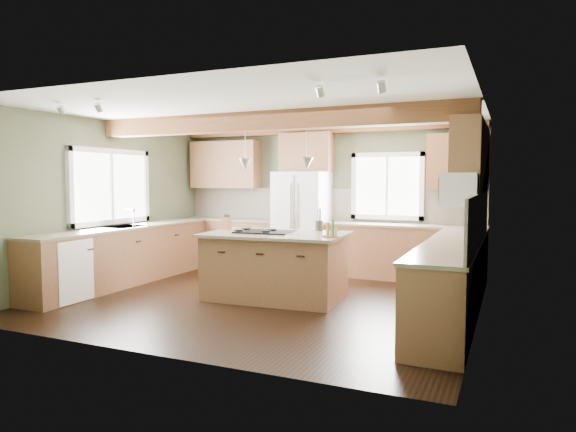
% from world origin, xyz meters
% --- Properties ---
extents(floor, '(5.60, 5.60, 0.00)m').
position_xyz_m(floor, '(0.00, 0.00, 0.00)').
color(floor, black).
rests_on(floor, ground).
extents(ceiling, '(5.60, 5.60, 0.00)m').
position_xyz_m(ceiling, '(0.00, 0.00, 2.60)').
color(ceiling, silver).
rests_on(ceiling, wall_back).
extents(wall_back, '(5.60, 0.00, 5.60)m').
position_xyz_m(wall_back, '(0.00, 2.50, 1.30)').
color(wall_back, '#474D36').
rests_on(wall_back, ground).
extents(wall_left, '(0.00, 5.00, 5.00)m').
position_xyz_m(wall_left, '(-2.80, 0.00, 1.30)').
color(wall_left, '#474D36').
rests_on(wall_left, ground).
extents(wall_right, '(0.00, 5.00, 5.00)m').
position_xyz_m(wall_right, '(2.80, 0.00, 1.30)').
color(wall_right, '#474D36').
rests_on(wall_right, ground).
extents(ceiling_beam, '(5.55, 0.26, 0.26)m').
position_xyz_m(ceiling_beam, '(0.00, 0.10, 2.47)').
color(ceiling_beam, '#542918').
rests_on(ceiling_beam, ceiling).
extents(soffit_trim, '(5.55, 0.20, 0.10)m').
position_xyz_m(soffit_trim, '(0.00, 2.40, 2.54)').
color(soffit_trim, '#542918').
rests_on(soffit_trim, ceiling).
extents(backsplash_back, '(5.58, 0.03, 0.58)m').
position_xyz_m(backsplash_back, '(0.00, 2.48, 1.21)').
color(backsplash_back, brown).
rests_on(backsplash_back, wall_back).
extents(backsplash_right, '(0.03, 3.70, 0.58)m').
position_xyz_m(backsplash_right, '(2.78, 0.05, 1.21)').
color(backsplash_right, brown).
rests_on(backsplash_right, wall_right).
extents(base_cab_back_left, '(2.02, 0.60, 0.88)m').
position_xyz_m(base_cab_back_left, '(-1.79, 2.20, 0.44)').
color(base_cab_back_left, brown).
rests_on(base_cab_back_left, floor).
extents(counter_back_left, '(2.06, 0.64, 0.04)m').
position_xyz_m(counter_back_left, '(-1.79, 2.20, 0.90)').
color(counter_back_left, brown).
rests_on(counter_back_left, base_cab_back_left).
extents(base_cab_back_right, '(2.62, 0.60, 0.88)m').
position_xyz_m(base_cab_back_right, '(1.49, 2.20, 0.44)').
color(base_cab_back_right, brown).
rests_on(base_cab_back_right, floor).
extents(counter_back_right, '(2.66, 0.64, 0.04)m').
position_xyz_m(counter_back_right, '(1.49, 2.20, 0.90)').
color(counter_back_right, brown).
rests_on(counter_back_right, base_cab_back_right).
extents(base_cab_left, '(0.60, 3.70, 0.88)m').
position_xyz_m(base_cab_left, '(-2.50, 0.05, 0.44)').
color(base_cab_left, brown).
rests_on(base_cab_left, floor).
extents(counter_left, '(0.64, 3.74, 0.04)m').
position_xyz_m(counter_left, '(-2.50, 0.05, 0.90)').
color(counter_left, brown).
rests_on(counter_left, base_cab_left).
extents(base_cab_right, '(0.60, 3.70, 0.88)m').
position_xyz_m(base_cab_right, '(2.50, 0.05, 0.44)').
color(base_cab_right, brown).
rests_on(base_cab_right, floor).
extents(counter_right, '(0.64, 3.74, 0.04)m').
position_xyz_m(counter_right, '(2.50, 0.05, 0.90)').
color(counter_right, brown).
rests_on(counter_right, base_cab_right).
extents(upper_cab_back_left, '(1.40, 0.35, 0.90)m').
position_xyz_m(upper_cab_back_left, '(-1.99, 2.33, 1.95)').
color(upper_cab_back_left, brown).
rests_on(upper_cab_back_left, wall_back).
extents(upper_cab_over_fridge, '(0.96, 0.35, 0.70)m').
position_xyz_m(upper_cab_over_fridge, '(-0.30, 2.33, 2.15)').
color(upper_cab_over_fridge, brown).
rests_on(upper_cab_over_fridge, wall_back).
extents(upper_cab_right, '(0.35, 2.20, 0.90)m').
position_xyz_m(upper_cab_right, '(2.62, 0.90, 1.95)').
color(upper_cab_right, brown).
rests_on(upper_cab_right, wall_right).
extents(upper_cab_back_corner, '(0.90, 0.35, 0.90)m').
position_xyz_m(upper_cab_back_corner, '(2.30, 2.33, 1.95)').
color(upper_cab_back_corner, brown).
rests_on(upper_cab_back_corner, wall_back).
extents(window_left, '(0.04, 1.60, 1.05)m').
position_xyz_m(window_left, '(-2.78, 0.05, 1.55)').
color(window_left, white).
rests_on(window_left, wall_left).
extents(window_back, '(1.10, 0.04, 1.00)m').
position_xyz_m(window_back, '(1.15, 2.48, 1.55)').
color(window_back, white).
rests_on(window_back, wall_back).
extents(sink, '(0.50, 0.65, 0.03)m').
position_xyz_m(sink, '(-2.50, 0.05, 0.91)').
color(sink, '#262628').
rests_on(sink, counter_left).
extents(faucet, '(0.02, 0.02, 0.28)m').
position_xyz_m(faucet, '(-2.32, 0.05, 1.05)').
color(faucet, '#B2B2B7').
rests_on(faucet, sink).
extents(dishwasher, '(0.60, 0.60, 0.84)m').
position_xyz_m(dishwasher, '(-2.49, -1.25, 0.43)').
color(dishwasher, white).
rests_on(dishwasher, floor).
extents(oven, '(0.60, 0.72, 0.84)m').
position_xyz_m(oven, '(2.49, -1.25, 0.43)').
color(oven, white).
rests_on(oven, floor).
extents(microwave, '(0.40, 0.70, 0.38)m').
position_xyz_m(microwave, '(2.58, -0.05, 1.55)').
color(microwave, white).
rests_on(microwave, wall_right).
extents(pendant_left, '(0.18, 0.18, 0.16)m').
position_xyz_m(pendant_left, '(-0.33, 0.07, 1.88)').
color(pendant_left, '#B2B2B7').
rests_on(pendant_left, ceiling).
extents(pendant_right, '(0.18, 0.18, 0.16)m').
position_xyz_m(pendant_right, '(0.58, 0.13, 1.88)').
color(pendant_right, '#B2B2B7').
rests_on(pendant_right, ceiling).
extents(refrigerator, '(0.90, 0.74, 1.80)m').
position_xyz_m(refrigerator, '(-0.30, 2.12, 0.90)').
color(refrigerator, white).
rests_on(refrigerator, floor).
extents(island, '(1.89, 1.23, 0.88)m').
position_xyz_m(island, '(0.12, 0.10, 0.44)').
color(island, brown).
rests_on(island, floor).
extents(island_top, '(2.02, 1.36, 0.04)m').
position_xyz_m(island_top, '(0.12, 0.10, 0.90)').
color(island_top, brown).
rests_on(island_top, island).
extents(cooktop, '(0.82, 0.58, 0.02)m').
position_xyz_m(cooktop, '(-0.03, 0.09, 0.93)').
color(cooktop, black).
rests_on(cooktop, island_top).
extents(knife_block, '(0.12, 0.10, 0.18)m').
position_xyz_m(knife_block, '(-0.72, 0.21, 1.01)').
color(knife_block, brown).
rests_on(knife_block, island_top).
extents(utensil_crock, '(0.13, 0.13, 0.15)m').
position_xyz_m(utensil_crock, '(0.58, 0.63, 0.99)').
color(utensil_crock, '#3E3832').
rests_on(utensil_crock, island_top).
extents(bottle_tray, '(0.29, 0.29, 0.21)m').
position_xyz_m(bottle_tray, '(0.98, -0.04, 1.02)').
color(bottle_tray, brown).
rests_on(bottle_tray, island_top).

